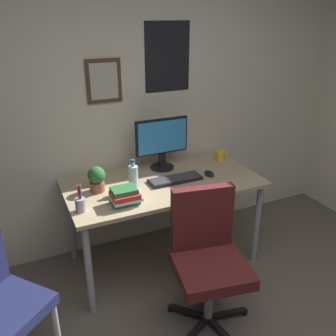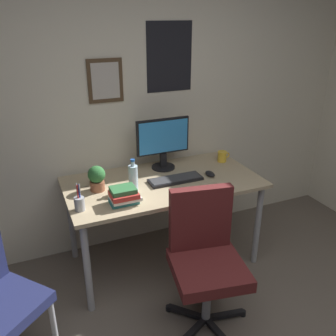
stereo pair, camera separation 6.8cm
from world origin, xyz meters
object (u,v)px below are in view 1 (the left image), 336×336
Objects in this scene: potted_plant at (97,178)px; coffee_mug_near at (221,156)px; water_bottle at (133,178)px; monitor at (162,142)px; book_stack_left at (125,196)px; office_chair at (207,253)px; pen_cup at (80,204)px; computer_mouse at (209,173)px; keyboard at (175,179)px.

coffee_mug_near is at bearing 6.38° from potted_plant.
water_bottle is 2.16× the size of coffee_mug_near.
monitor reaches higher than potted_plant.
book_stack_left is at bearing -135.79° from monitor.
office_chair is 0.90m from pen_cup.
computer_mouse is 0.55× the size of pen_cup.
water_bottle is (-0.66, -0.01, 0.09)m from computer_mouse.
coffee_mug_near is (0.91, 0.24, -0.06)m from water_bottle.
water_bottle is at bearing -179.25° from computer_mouse.
pen_cup is 0.96× the size of book_stack_left.
office_chair is at bearing -54.33° from potted_plant.
office_chair is 0.70m from keyboard.
potted_plant reaches higher than book_stack_left.
monitor is (0.09, 0.94, 0.47)m from office_chair.
pen_cup is 0.30m from book_stack_left.
potted_plant is 0.31m from book_stack_left.
computer_mouse is at bearing 59.13° from office_chair.
keyboard is 0.59m from coffee_mug_near.
book_stack_left is at bearing -65.51° from potted_plant.
monitor is at bearing 40.38° from water_bottle.
office_chair is at bearing -48.79° from book_stack_left.
computer_mouse is 0.80m from book_stack_left.
monitor is 1.07× the size of keyboard.
pen_cup reaches higher than keyboard.
monitor is 2.21× the size of book_stack_left.
water_bottle is 0.27m from potted_plant.
office_chair is at bearing -34.57° from pen_cup.
coffee_mug_near reaches higher than keyboard.
potted_plant is at bearing 114.49° from book_stack_left.
coffee_mug_near is (0.25, 0.23, 0.03)m from computer_mouse.
office_chair reaches higher than coffee_mug_near.
keyboard is at bearing -7.65° from potted_plant.
coffee_mug_near is 0.60× the size of potted_plant.
keyboard is 0.37m from water_bottle.
office_chair reaches higher than book_stack_left.
water_bottle is 0.94m from coffee_mug_near.
computer_mouse reaches higher than keyboard.
monitor is at bearing 29.58° from pen_cup.
computer_mouse is 0.35m from coffee_mug_near.
pen_cup is at bearing -172.33° from computer_mouse.
book_stack_left is at bearing -158.57° from coffee_mug_near.
potted_plant is 0.94× the size of book_stack_left.
coffee_mug_near is at bearing 20.85° from keyboard.
pen_cup reaches higher than potted_plant.
potted_plant is (-0.62, -0.20, -0.13)m from monitor.
computer_mouse is (0.30, -0.02, 0.01)m from keyboard.
book_stack_left is (-1.03, -0.41, 0.01)m from coffee_mug_near.
computer_mouse is at bearing -4.24° from keyboard.
keyboard is at bearing 83.24° from office_chair.
potted_plant is at bearing -173.62° from coffee_mug_near.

